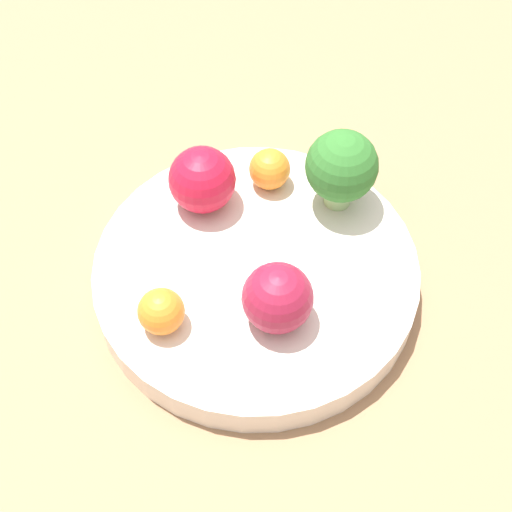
% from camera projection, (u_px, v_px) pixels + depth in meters
% --- Properties ---
extents(ground_plane, '(6.00, 6.00, 0.00)m').
position_uv_depth(ground_plane, '(256.00, 298.00, 0.59)').
color(ground_plane, gray).
extents(table_surface, '(1.20, 1.20, 0.02)m').
position_uv_depth(table_surface, '(256.00, 291.00, 0.58)').
color(table_surface, '#936D4C').
rests_on(table_surface, ground_plane).
extents(bowl, '(0.25, 0.25, 0.03)m').
position_uv_depth(bowl, '(256.00, 274.00, 0.56)').
color(bowl, silver).
rests_on(bowl, table_surface).
extents(broccoli, '(0.06, 0.06, 0.07)m').
position_uv_depth(broccoli, '(342.00, 167.00, 0.56)').
color(broccoli, '#99C17A').
rests_on(broccoli, bowl).
extents(apple_red, '(0.05, 0.05, 0.05)m').
position_uv_depth(apple_red, '(278.00, 298.00, 0.50)').
color(apple_red, maroon).
rests_on(apple_red, bowl).
extents(apple_green, '(0.05, 0.05, 0.05)m').
position_uv_depth(apple_green, '(202.00, 180.00, 0.57)').
color(apple_green, '#B7142D').
rests_on(apple_green, bowl).
extents(orange_front, '(0.03, 0.03, 0.03)m').
position_uv_depth(orange_front, '(270.00, 169.00, 0.59)').
color(orange_front, orange).
rests_on(orange_front, bowl).
extents(orange_back, '(0.03, 0.03, 0.03)m').
position_uv_depth(orange_back, '(161.00, 311.00, 0.51)').
color(orange_back, orange).
rests_on(orange_back, bowl).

